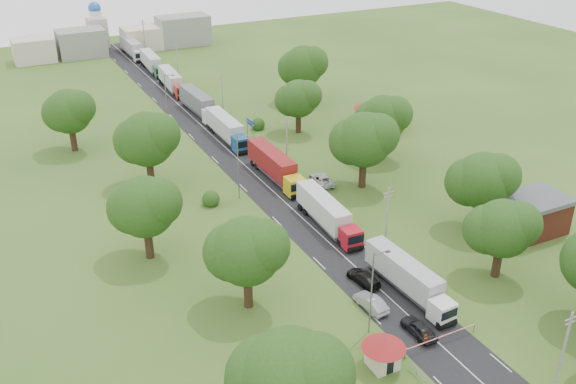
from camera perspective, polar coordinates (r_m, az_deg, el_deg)
ground at (r=86.53m, az=2.93°, el=-3.85°), size 260.00×260.00×0.00m
road at (r=102.30m, az=-2.61°, el=1.22°), size 8.00×200.00×0.04m
boom_barrier at (r=68.65m, az=12.53°, el=-12.84°), size 9.22×0.35×1.18m
guard_booth at (r=64.93m, az=8.49°, el=-13.63°), size 4.40×4.40×3.45m
info_sign at (r=115.71m, az=-3.39°, el=5.90°), size 0.12×3.10×4.10m
pole_0 at (r=65.26m, az=23.29°, el=-12.81°), size 1.60×0.24×9.00m
pole_1 at (r=81.80m, az=8.78°, el=-2.31°), size 1.60×0.24×9.00m
pole_2 at (r=103.40m, az=-0.11°, el=4.37°), size 1.60×0.24×9.00m
pole_3 at (r=127.51m, az=-5.86°, el=8.59°), size 1.60×0.24×9.00m
pole_4 at (r=152.96m, az=-9.81°, el=11.40°), size 1.60×0.24×9.00m
pole_5 at (r=179.16m, az=-12.67°, el=13.36°), size 1.60×0.24×9.00m
lamp_0 at (r=66.94m, az=7.55°, el=-8.51°), size 2.03×0.22×10.00m
lamp_1 at (r=93.89m, az=-4.37°, el=2.48°), size 2.03×0.22×10.00m
lamp_2 at (r=124.90m, az=-10.73°, el=8.30°), size 2.03×0.22×10.00m
tree_2 at (r=78.87m, az=18.48°, el=-3.05°), size 8.00×8.00×10.10m
tree_3 at (r=88.68m, az=16.91°, el=1.02°), size 8.80×8.80×11.07m
tree_4 at (r=97.07m, az=6.76°, el=4.67°), size 9.60×9.60×12.05m
tree_5 at (r=108.24m, az=8.44°, el=6.56°), size 8.80×8.80×11.07m
tree_6 at (r=118.62m, az=0.91°, el=8.32°), size 8.00×8.00×10.10m
tree_7 at (r=135.01m, az=1.33°, el=11.15°), size 9.60×9.60×12.05m
tree_9 at (r=52.92m, az=0.08°, el=-16.18°), size 9.60×9.60×12.05m
tree_10 at (r=69.50m, az=-3.74°, el=-5.21°), size 8.80×8.80×11.07m
tree_11 at (r=80.15m, az=-12.65°, el=-1.25°), size 8.80×8.80×11.07m
tree_12 at (r=98.94m, az=-12.45°, el=4.65°), size 9.60×9.60×12.05m
tree_13 at (r=116.33m, az=-18.92°, el=6.82°), size 8.80×8.80×11.07m
house_brick at (r=92.17m, az=21.01°, el=-1.84°), size 8.60×6.60×5.20m
house_cream at (r=122.92m, az=8.28°, el=7.25°), size 10.08×10.08×5.80m
distant_town at (r=183.09m, az=-14.55°, el=13.05°), size 52.00×8.00×8.00m
church at (r=189.44m, az=-16.61°, el=13.83°), size 5.00×5.00×12.30m
truck_0 at (r=75.39m, az=10.64°, el=-7.51°), size 3.00×14.31×3.95m
truck_1 at (r=87.51m, az=3.45°, el=-1.86°), size 3.10×14.76×4.08m
truck_2 at (r=101.14m, az=-1.19°, el=2.38°), size 2.72×15.77×4.37m
truck_3 at (r=116.81m, az=-5.48°, el=5.63°), size 2.67×15.28×4.24m
truck_4 at (r=130.68m, az=-7.97°, el=7.82°), size 3.12×15.71×4.34m
truck_5 at (r=146.72m, az=-10.30°, el=9.70°), size 3.26×15.00×4.14m
truck_6 at (r=162.60m, az=-12.01°, el=11.20°), size 3.14×14.94×4.13m
truck_7 at (r=177.66m, az=-13.69°, el=12.34°), size 2.88×15.38×4.26m
car_lane_front at (r=70.27m, az=11.56°, el=-11.78°), size 1.95×4.67×1.58m
car_lane_mid at (r=73.07m, az=7.38°, el=-9.73°), size 2.05×4.79×1.53m
car_lane_rear at (r=77.13m, az=6.72°, el=-7.57°), size 2.52×5.09×1.42m
car_verge_near at (r=100.17m, az=3.00°, el=1.13°), size 3.28×5.92×1.57m
car_verge_far at (r=112.46m, az=-1.88°, el=4.05°), size 1.89×4.24×1.42m
pedestrian_near at (r=68.81m, az=12.11°, el=-12.68°), size 0.73×0.56×1.80m
pedestrian_booth at (r=66.02m, az=8.96°, el=-14.30°), size 1.03×1.11×1.82m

